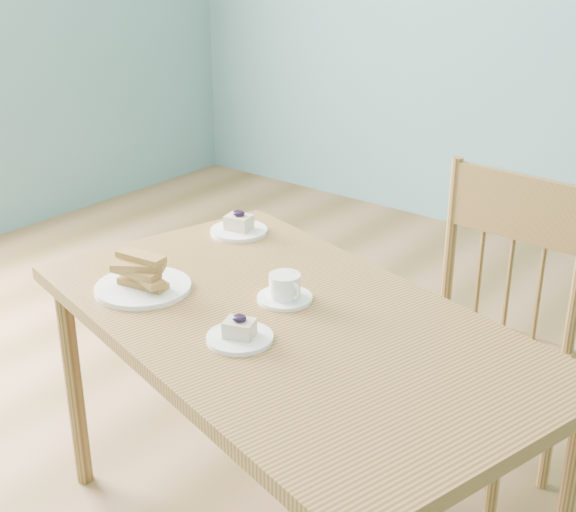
{
  "coord_description": "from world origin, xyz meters",
  "views": [
    {
      "loc": [
        1.18,
        -1.32,
        1.58
      ],
      "look_at": [
        0.09,
        0.04,
        0.83
      ],
      "focal_mm": 50.0,
      "sensor_mm": 36.0,
      "label": 1
    }
  ],
  "objects_px": {
    "cheesecake_plate_far": "(239,227)",
    "coffee_cup": "(285,289)",
    "dining_table": "(288,343)",
    "cheesecake_plate_near": "(240,334)",
    "dining_chair": "(480,341)",
    "biscotti_plate": "(142,279)"
  },
  "relations": [
    {
      "from": "dining_chair",
      "to": "cheesecake_plate_far",
      "type": "distance_m",
      "value": 0.77
    },
    {
      "from": "dining_chair",
      "to": "biscotti_plate",
      "type": "distance_m",
      "value": 0.94
    },
    {
      "from": "cheesecake_plate_far",
      "to": "dining_table",
      "type": "bearing_deg",
      "value": -36.4
    },
    {
      "from": "dining_table",
      "to": "cheesecake_plate_near",
      "type": "distance_m",
      "value": 0.18
    },
    {
      "from": "dining_chair",
      "to": "coffee_cup",
      "type": "xyz_separation_m",
      "value": [
        -0.31,
        -0.49,
        0.25
      ]
    },
    {
      "from": "dining_table",
      "to": "cheesecake_plate_near",
      "type": "relative_size",
      "value": 9.66
    },
    {
      "from": "dining_table",
      "to": "cheesecake_plate_far",
      "type": "xyz_separation_m",
      "value": [
        -0.45,
        0.33,
        0.09
      ]
    },
    {
      "from": "cheesecake_plate_far",
      "to": "cheesecake_plate_near",
      "type": "bearing_deg",
      "value": -48.05
    },
    {
      "from": "cheesecake_plate_near",
      "to": "coffee_cup",
      "type": "xyz_separation_m",
      "value": [
        -0.05,
        0.22,
        0.01
      ]
    },
    {
      "from": "cheesecake_plate_near",
      "to": "biscotti_plate",
      "type": "bearing_deg",
      "value": 173.37
    },
    {
      "from": "cheesecake_plate_near",
      "to": "cheesecake_plate_far",
      "type": "xyz_separation_m",
      "value": [
        -0.44,
        0.49,
        0.0
      ]
    },
    {
      "from": "dining_chair",
      "to": "cheesecake_plate_near",
      "type": "height_order",
      "value": "dining_chair"
    },
    {
      "from": "coffee_cup",
      "to": "biscotti_plate",
      "type": "xyz_separation_m",
      "value": [
        -0.32,
        -0.18,
        0.0
      ]
    },
    {
      "from": "cheesecake_plate_far",
      "to": "biscotti_plate",
      "type": "xyz_separation_m",
      "value": [
        0.07,
        -0.44,
        0.01
      ]
    },
    {
      "from": "coffee_cup",
      "to": "biscotti_plate",
      "type": "distance_m",
      "value": 0.36
    },
    {
      "from": "coffee_cup",
      "to": "dining_table",
      "type": "bearing_deg",
      "value": -32.02
    },
    {
      "from": "cheesecake_plate_near",
      "to": "dining_chair",
      "type": "bearing_deg",
      "value": 69.85
    },
    {
      "from": "cheesecake_plate_far",
      "to": "coffee_cup",
      "type": "height_order",
      "value": "cheesecake_plate_far"
    },
    {
      "from": "cheesecake_plate_far",
      "to": "coffee_cup",
      "type": "bearing_deg",
      "value": -34.33
    },
    {
      "from": "dining_chair",
      "to": "biscotti_plate",
      "type": "height_order",
      "value": "dining_chair"
    },
    {
      "from": "dining_table",
      "to": "dining_chair",
      "type": "xyz_separation_m",
      "value": [
        0.24,
        0.55,
        -0.15
      ]
    },
    {
      "from": "cheesecake_plate_near",
      "to": "coffee_cup",
      "type": "relative_size",
      "value": 1.1
    }
  ]
}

